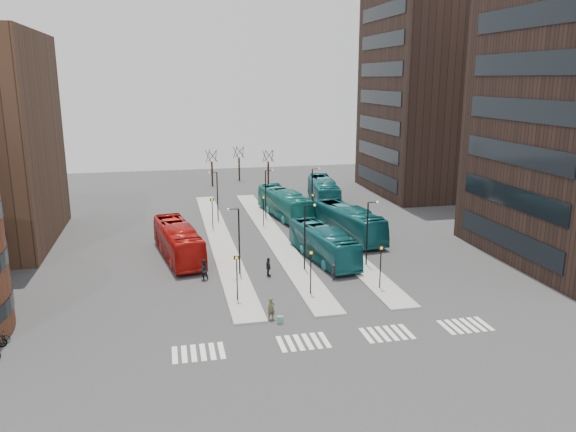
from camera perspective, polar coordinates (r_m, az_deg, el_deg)
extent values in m
plane|color=#2D2D30|center=(35.54, 4.80, -15.29)|extent=(160.00, 160.00, 0.00)
cube|color=gray|center=(62.26, -6.93, -2.30)|extent=(2.50, 45.00, 0.15)
cube|color=gray|center=(63.07, -1.50, -1.99)|extent=(2.50, 45.00, 0.15)
cube|color=gray|center=(64.43, 3.74, -1.68)|extent=(2.50, 45.00, 0.15)
cube|color=#1B4499|center=(41.27, -0.83, -10.49)|extent=(0.48, 0.40, 0.54)
imported|color=#AF120D|center=(56.18, -11.10, -2.52)|extent=(4.85, 12.56, 3.41)
imported|color=#12565C|center=(54.77, 3.59, -2.80)|extent=(4.35, 11.91, 3.24)
imported|color=#156C67|center=(71.37, -0.38, 1.28)|extent=(4.83, 12.90, 3.51)
imported|color=#12555B|center=(62.61, 6.11, -0.60)|extent=(5.08, 12.92, 3.51)
imported|color=#15636B|center=(78.96, 3.62, 2.50)|extent=(4.76, 13.16, 3.58)
imported|color=brown|center=(41.64, -1.71, -9.40)|extent=(0.70, 0.54, 1.69)
imported|color=black|center=(49.94, -8.60, -5.41)|extent=(1.12, 1.01, 1.88)
imported|color=black|center=(50.33, -2.00, -5.20)|extent=(0.58, 1.07, 1.72)
imported|color=black|center=(49.72, 4.71, -5.62)|extent=(1.07, 1.08, 1.50)
cube|color=silver|center=(37.76, -11.43, -13.67)|extent=(0.35, 2.40, 0.01)
cube|color=silver|center=(37.77, -10.50, -13.62)|extent=(0.35, 2.40, 0.01)
cube|color=silver|center=(37.78, -9.56, -13.56)|extent=(0.35, 2.40, 0.01)
cube|color=silver|center=(37.80, -8.63, -13.51)|extent=(0.35, 2.40, 0.01)
cube|color=silver|center=(37.84, -7.70, -13.45)|extent=(0.35, 2.40, 0.01)
cube|color=silver|center=(37.88, -6.77, -13.38)|extent=(0.35, 2.40, 0.01)
cube|color=silver|center=(38.40, -0.67, -12.88)|extent=(0.35, 2.40, 0.01)
cube|color=silver|center=(38.51, 0.23, -12.80)|extent=(0.35, 2.40, 0.01)
cube|color=silver|center=(38.64, 1.12, -12.71)|extent=(0.35, 2.40, 0.01)
cube|color=silver|center=(38.77, 2.00, -12.62)|extent=(0.35, 2.40, 0.01)
cube|color=silver|center=(38.91, 2.88, -12.53)|extent=(0.35, 2.40, 0.01)
cube|color=silver|center=(39.06, 3.75, -12.43)|extent=(0.35, 2.40, 0.01)
cube|color=silver|center=(39.93, 7.98, -11.93)|extent=(0.35, 2.40, 0.01)
cube|color=silver|center=(40.13, 8.80, -11.82)|extent=(0.35, 2.40, 0.01)
cube|color=silver|center=(40.33, 9.61, -11.72)|extent=(0.35, 2.40, 0.01)
cube|color=silver|center=(40.55, 10.41, -11.61)|extent=(0.35, 2.40, 0.01)
cube|color=silver|center=(40.77, 11.21, -11.50)|extent=(0.35, 2.40, 0.01)
cube|color=silver|center=(41.00, 11.99, -11.39)|extent=(0.35, 2.40, 0.01)
cube|color=silver|center=(42.26, 15.77, -10.83)|extent=(0.35, 2.40, 0.01)
cube|color=silver|center=(42.53, 16.50, -10.72)|extent=(0.35, 2.40, 0.01)
cube|color=silver|center=(42.81, 17.21, -10.61)|extent=(0.35, 2.40, 0.01)
cube|color=silver|center=(43.10, 17.92, -10.49)|extent=(0.35, 2.40, 0.01)
cube|color=silver|center=(43.39, 18.62, -10.38)|extent=(0.35, 2.40, 0.01)
cube|color=silver|center=(43.69, 19.30, -10.27)|extent=(0.35, 2.40, 0.01)
cube|color=black|center=(57.30, 21.34, -2.08)|extent=(0.12, 16.00, 2.00)
cube|color=black|center=(56.40, 21.70, 1.83)|extent=(0.12, 16.00, 2.00)
cube|color=black|center=(55.77, 22.06, 5.86)|extent=(0.12, 16.00, 2.00)
cube|color=black|center=(55.43, 22.44, 9.95)|extent=(0.12, 16.00, 2.00)
cube|color=black|center=(55.38, 22.83, 14.07)|extent=(0.12, 16.00, 2.00)
cube|color=black|center=(55.61, 23.23, 18.17)|extent=(0.12, 16.00, 2.00)
cube|color=black|center=(89.77, 15.40, 11.90)|extent=(20.00, 20.00, 30.00)
cube|color=black|center=(86.83, 8.97, 3.87)|extent=(0.12, 16.00, 2.00)
cube|color=black|center=(86.24, 9.07, 6.49)|extent=(0.12, 16.00, 2.00)
cube|color=black|center=(85.83, 9.17, 9.13)|extent=(0.12, 16.00, 2.00)
cube|color=black|center=(85.61, 9.27, 11.80)|extent=(0.12, 16.00, 2.00)
cube|color=black|center=(85.57, 9.38, 14.48)|extent=(0.12, 16.00, 2.00)
cube|color=black|center=(85.72, 9.49, 17.15)|extent=(0.12, 16.00, 2.00)
cube|color=black|center=(86.06, 9.60, 19.81)|extent=(0.12, 16.00, 2.00)
cylinder|color=black|center=(44.62, -5.20, -6.37)|extent=(0.10, 0.10, 3.50)
cube|color=black|center=(44.05, -5.25, -4.24)|extent=(0.45, 0.10, 0.30)
cube|color=yellow|center=(43.99, -5.24, -4.26)|extent=(0.20, 0.02, 0.20)
cylinder|color=black|center=(65.61, -7.68, 0.16)|extent=(0.10, 0.10, 3.50)
cube|color=black|center=(65.23, -7.73, 1.65)|extent=(0.45, 0.10, 0.30)
cube|color=yellow|center=(65.17, -7.72, 1.64)|extent=(0.20, 0.02, 0.20)
cylinder|color=black|center=(45.70, 2.32, -5.83)|extent=(0.10, 0.10, 3.50)
cube|color=black|center=(45.14, 2.34, -3.74)|extent=(0.45, 0.10, 0.30)
cube|color=yellow|center=(45.08, 2.36, -3.76)|extent=(0.20, 0.02, 0.20)
cylinder|color=black|center=(66.35, -2.51, 0.42)|extent=(0.10, 0.10, 3.50)
cube|color=black|center=(65.96, -2.53, 1.90)|extent=(0.45, 0.10, 0.30)
cube|color=yellow|center=(65.91, -2.52, 1.89)|extent=(0.20, 0.02, 0.20)
cylinder|color=black|center=(47.51, 9.37, -5.23)|extent=(0.10, 0.10, 3.50)
cube|color=black|center=(46.97, 9.45, -3.22)|extent=(0.45, 0.10, 0.30)
cube|color=yellow|center=(46.92, 9.48, -3.24)|extent=(0.20, 0.02, 0.20)
cylinder|color=black|center=(67.61, 2.50, 0.68)|extent=(0.10, 0.10, 3.50)
cube|color=black|center=(67.23, 2.52, 2.13)|extent=(0.45, 0.10, 0.30)
cube|color=yellow|center=(67.17, 2.53, 2.12)|extent=(0.20, 0.02, 0.20)
cylinder|color=black|center=(50.01, -4.98, -2.62)|extent=(0.14, 0.14, 6.00)
cylinder|color=black|center=(49.19, -5.57, 0.70)|extent=(0.90, 0.08, 0.08)
sphere|color=silver|center=(49.14, -6.09, 0.68)|extent=(0.24, 0.24, 0.24)
cylinder|color=black|center=(69.31, -7.17, 1.97)|extent=(0.14, 0.14, 6.00)
cylinder|color=black|center=(68.72, -7.62, 4.40)|extent=(0.90, 0.08, 0.08)
sphere|color=silver|center=(68.69, -8.00, 4.38)|extent=(0.24, 0.24, 0.24)
cylinder|color=black|center=(51.08, 1.71, -2.22)|extent=(0.14, 0.14, 6.00)
cylinder|color=black|center=(50.45, 2.23, 1.09)|extent=(0.90, 0.08, 0.08)
sphere|color=silver|center=(50.56, 2.72, 1.11)|extent=(0.24, 0.24, 0.24)
cylinder|color=black|center=(70.09, -2.29, 2.20)|extent=(0.14, 0.14, 6.00)
cylinder|color=black|center=(69.63, -1.94, 4.64)|extent=(0.90, 0.08, 0.08)
sphere|color=silver|center=(69.71, -1.58, 4.65)|extent=(0.24, 0.24, 0.24)
cylinder|color=black|center=(52.82, 8.04, -1.81)|extent=(0.14, 0.14, 6.00)
cylinder|color=black|center=(52.26, 8.61, 1.39)|extent=(0.90, 0.08, 0.08)
sphere|color=silver|center=(52.42, 9.07, 1.41)|extent=(0.24, 0.24, 0.24)
cylinder|color=black|center=(71.37, 2.46, 2.41)|extent=(0.14, 0.14, 6.00)
cylinder|color=black|center=(70.95, 2.84, 4.80)|extent=(0.90, 0.08, 0.08)
sphere|color=silver|center=(71.07, 3.19, 4.81)|extent=(0.24, 0.24, 0.24)
cylinder|color=black|center=(93.15, -7.71, 4.27)|extent=(0.30, 0.30, 4.00)
cylinder|color=black|center=(92.78, -7.34, 6.06)|extent=(0.10, 1.56, 1.95)
cylinder|color=black|center=(93.39, -7.67, 6.10)|extent=(1.48, 0.59, 1.97)
cylinder|color=black|center=(93.08, -8.14, 6.06)|extent=(0.90, 1.31, 1.99)
cylinder|color=black|center=(92.27, -8.10, 5.99)|extent=(0.89, 1.31, 1.99)
cylinder|color=black|center=(92.08, -7.60, 5.99)|extent=(1.48, 0.58, 1.97)
cylinder|color=black|center=(97.60, -4.98, 4.78)|extent=(0.30, 0.30, 4.00)
cylinder|color=black|center=(97.28, -4.60, 6.48)|extent=(0.10, 1.56, 1.95)
cylinder|color=black|center=(97.87, -4.94, 6.52)|extent=(1.48, 0.59, 1.97)
cylinder|color=black|center=(97.52, -5.38, 6.48)|extent=(0.90, 1.31, 1.99)
cylinder|color=black|center=(96.71, -5.32, 6.42)|extent=(0.89, 1.31, 1.99)
cylinder|color=black|center=(96.56, -4.84, 6.42)|extent=(1.48, 0.58, 1.97)
cylinder|color=black|center=(92.36, -2.02, 4.31)|extent=(0.30, 0.30, 4.00)
cylinder|color=black|center=(92.05, -1.60, 6.10)|extent=(0.10, 1.56, 1.95)
cylinder|color=black|center=(92.61, -1.98, 6.15)|extent=(1.48, 0.59, 1.97)
cylinder|color=black|center=(92.23, -2.43, 6.11)|extent=(0.90, 1.31, 1.99)
cylinder|color=black|center=(91.42, -2.34, 6.04)|extent=(0.89, 1.31, 1.99)
cylinder|color=black|center=(91.31, -1.82, 6.04)|extent=(1.48, 0.58, 1.97)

